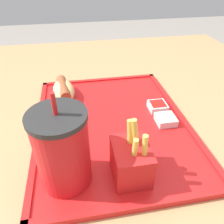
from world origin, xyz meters
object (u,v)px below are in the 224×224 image
at_px(soda_cup, 62,149).
at_px(fries_carton, 130,160).
at_px(sauce_cup_ketchup, 158,106).
at_px(sauce_cup_mayo, 166,119).
at_px(hot_dog_far, 64,90).

relative_size(soda_cup, fries_carton, 1.47).
bearing_deg(soda_cup, sauce_cup_ketchup, -52.70).
xyz_separation_m(soda_cup, sauce_cup_mayo, (0.12, -0.23, -0.06)).
bearing_deg(sauce_cup_mayo, soda_cup, 117.38).
bearing_deg(soda_cup, fries_carton, -95.66).
xyz_separation_m(fries_carton, sauce_cup_ketchup, (0.19, -0.12, -0.03)).
bearing_deg(hot_dog_far, soda_cup, -178.99).
height_order(fries_carton, sauce_cup_ketchup, fries_carton).
xyz_separation_m(sauce_cup_mayo, sauce_cup_ketchup, (0.06, 0.00, 0.00)).
bearing_deg(sauce_cup_ketchup, hot_dog_far, 65.87).
height_order(soda_cup, fries_carton, soda_cup).
bearing_deg(hot_dog_far, sauce_cup_ketchup, -114.13).
bearing_deg(fries_carton, sauce_cup_ketchup, -32.62).
bearing_deg(sauce_cup_ketchup, fries_carton, 147.38).
bearing_deg(soda_cup, sauce_cup_mayo, -62.62).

